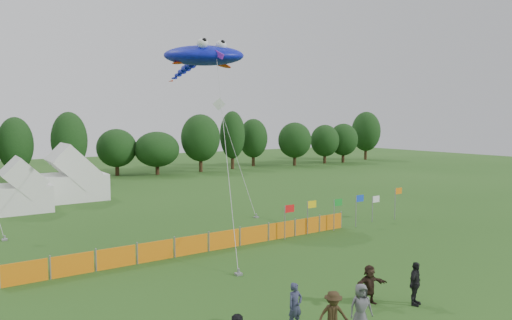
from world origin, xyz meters
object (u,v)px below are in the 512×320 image
spectator_d (415,284)px  stingray_kite (202,57)px  tent_right (73,178)px  spectator_c (333,316)px  barrier_fence (208,242)px  tent_left (24,189)px  spectator_e (361,307)px  spectator_f (369,285)px  spectator_a (295,306)px

spectator_d → stingray_kite: (0.63, 19.15, 10.87)m
tent_right → spectator_c: bearing=-88.0°
barrier_fence → tent_left: bearing=111.0°
tent_right → spectator_d: tent_right is taller
spectator_e → spectator_f: bearing=58.8°
tent_right → stingray_kite: (6.40, -12.93, 9.78)m
tent_left → spectator_a: size_ratio=2.43×
tent_right → barrier_fence: bearing=-83.3°
spectator_d → spectator_e: spectator_d is taller
tent_left → spectator_f: (8.75, -27.81, -0.95)m
spectator_a → spectator_c: bearing=-72.2°
tent_right → spectator_a: (0.66, -31.07, -1.14)m
spectator_c → spectator_d: size_ratio=0.97×
spectator_a → spectator_f: (3.69, 0.02, -0.02)m
spectator_c → spectator_d: bearing=30.2°
tent_right → spectator_e: (2.39, -32.46, -1.12)m
tent_right → spectator_d: size_ratio=3.21×
barrier_fence → spectator_e: bearing=-90.4°
barrier_fence → spectator_a: size_ratio=12.48×
spectator_d → spectator_f: (-1.42, 1.03, -0.07)m
tent_left → spectator_a: 28.30m
barrier_fence → stingray_kite: stingray_kite is taller
spectator_e → spectator_c: bearing=-158.2°
barrier_fence → spectator_c: bearing=-96.7°
barrier_fence → spectator_a: 10.05m
spectator_c → stingray_kite: stingray_kite is taller
stingray_kite → barrier_fence: bearing=-115.4°
spectator_f → spectator_a: bearing=-169.9°
spectator_f → spectator_c: bearing=-147.0°
tent_left → spectator_e: tent_left is taller
spectator_d → stingray_kite: stingray_kite is taller
tent_left → tent_right: 5.47m
tent_left → barrier_fence: bearing=-69.0°
spectator_e → stingray_kite: (4.00, 19.53, 10.90)m
barrier_fence → spectator_a: (-1.82, -9.88, 0.30)m
tent_left → spectator_a: bearing=-79.7°
tent_left → spectator_d: bearing=-70.6°
tent_right → spectator_c: 32.47m
spectator_a → stingray_kite: (5.73, 18.14, 10.92)m
spectator_c → tent_left: bearing=126.6°
spectator_a → spectator_d: bearing=-13.1°
spectator_e → stingray_kite: bearing=101.6°
spectator_a → spectator_d: (5.10, -1.00, 0.05)m
barrier_fence → spectator_c: spectator_c is taller
spectator_e → spectator_f: size_ratio=1.05×
spectator_c → barrier_fence: bearing=109.1°
spectator_a → spectator_d: spectator_d is taller
tent_right → barrier_fence: size_ratio=0.27×
tent_right → stingray_kite: stingray_kite is taller
tent_left → spectator_e: 30.01m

